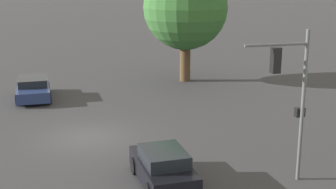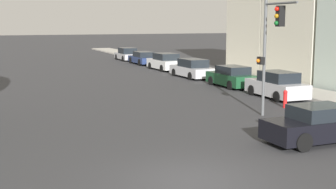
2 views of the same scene
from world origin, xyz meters
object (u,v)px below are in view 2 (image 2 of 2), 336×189
object	(u,v)px
traffic_signal	(271,37)
parked_car_1	(232,77)
parked_car_3	(165,62)
parked_car_4	(143,58)
parked_car_5	(127,54)
parked_car_0	(277,86)
crossing_car_1	(317,125)
parked_car_2	(192,69)
fire_hydrant	(285,98)

from	to	relation	value
traffic_signal	parked_car_1	distance (m)	10.85
parked_car_3	parked_car_4	bearing A→B (deg)	-2.11
parked_car_5	parked_car_0	bearing A→B (deg)	-179.69
crossing_car_1	parked_car_1	world-z (taller)	parked_car_1
parked_car_0	parked_car_3	distance (m)	17.22
traffic_signal	parked_car_4	size ratio (longest dim) A/B	1.23
crossing_car_1	parked_car_2	xyz separation A→B (m)	(4.41, 20.02, 0.03)
parked_car_1	parked_car_5	bearing A→B (deg)	-0.60
parked_car_2	parked_car_4	bearing A→B (deg)	-3.09
parked_car_1	parked_car_2	xyz separation A→B (m)	(-0.23, 5.82, 0.02)
parked_car_2	fire_hydrant	world-z (taller)	parked_car_2
parked_car_0	parked_car_4	distance (m)	23.45
parked_car_2	fire_hydrant	distance (m)	13.81
crossing_car_1	fire_hydrant	xyz separation A→B (m)	(3.21, 6.26, -0.17)
crossing_car_1	parked_car_2	world-z (taller)	parked_car_2
parked_car_2	parked_car_5	xyz separation A→B (m)	(0.24, 18.03, -0.02)
traffic_signal	fire_hydrant	world-z (taller)	traffic_signal
parked_car_2	parked_car_5	size ratio (longest dim) A/B	1.08
parked_car_4	traffic_signal	bearing A→B (deg)	172.24
parked_car_4	fire_hydrant	world-z (taller)	parked_car_4
crossing_car_1	parked_car_1	xyz separation A→B (m)	(4.65, 14.20, 0.01)
traffic_signal	parked_car_2	distance (m)	16.22
parked_car_5	fire_hydrant	bearing A→B (deg)	177.62
parked_car_0	parked_car_1	distance (m)	5.10
parked_car_1	traffic_signal	bearing A→B (deg)	158.70
parked_car_5	fire_hydrant	size ratio (longest dim) A/B	4.78
crossing_car_1	parked_car_5	world-z (taller)	parked_car_5
traffic_signal	parked_car_0	distance (m)	6.66
parked_car_1	fire_hydrant	world-z (taller)	parked_car_1
crossing_car_1	parked_car_5	bearing A→B (deg)	-97.25
parked_car_3	parked_car_4	world-z (taller)	parked_car_3
crossing_car_1	parked_car_5	distance (m)	38.33
parked_car_5	fire_hydrant	distance (m)	31.82
parked_car_4	fire_hydrant	bearing A→B (deg)	176.57
parked_car_4	parked_car_5	distance (m)	5.50
parked_car_1	fire_hydrant	xyz separation A→B (m)	(-1.44, -7.94, -0.18)
parked_car_2	parked_car_4	world-z (taller)	parked_car_2
parked_car_2	parked_car_5	bearing A→B (deg)	-2.64
traffic_signal	parked_car_4	xyz separation A→B (m)	(3.72, 28.10, -3.06)
crossing_car_1	parked_car_4	distance (m)	32.88
parked_car_4	parked_car_5	size ratio (longest dim) A/B	1.05
parked_car_4	parked_car_5	xyz separation A→B (m)	(-0.02, 5.50, 0.03)
fire_hydrant	parked_car_5	bearing A→B (deg)	87.39
parked_car_0	parked_car_2	bearing A→B (deg)	2.74
crossing_car_1	parked_car_5	size ratio (longest dim) A/B	0.87
traffic_signal	crossing_car_1	distance (m)	5.47
parked_car_1	parked_car_3	xyz separation A→B (m)	(0.01, 12.12, 0.05)
parked_car_4	fire_hydrant	distance (m)	26.33
crossing_car_1	parked_car_3	world-z (taller)	parked_car_3
parked_car_0	parked_car_4	world-z (taller)	parked_car_0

